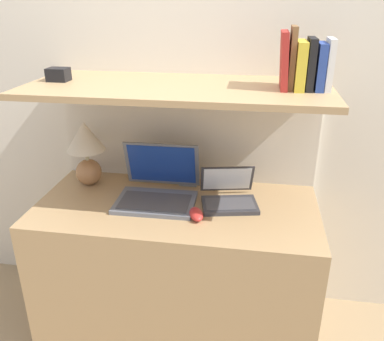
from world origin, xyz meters
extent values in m
cube|color=silver|center=(0.00, 0.72, 1.20)|extent=(6.00, 0.05, 2.40)
cube|color=tan|center=(0.00, 0.33, 0.38)|extent=(1.38, 0.65, 0.77)
cube|color=silver|center=(0.00, 0.67, 0.66)|extent=(1.38, 0.04, 1.31)
cube|color=tan|center=(0.00, 0.40, 1.33)|extent=(1.38, 0.59, 0.03)
ellipsoid|color=#B27A4C|center=(-0.51, 0.49, 0.84)|extent=(0.14, 0.14, 0.14)
cylinder|color=tan|center=(-0.51, 0.49, 0.94)|extent=(0.02, 0.02, 0.06)
cone|color=beige|center=(-0.51, 0.49, 1.04)|extent=(0.20, 0.20, 0.15)
cube|color=slate|center=(-0.10, 0.32, 0.78)|extent=(0.39, 0.28, 0.02)
cube|color=#47474C|center=(-0.10, 0.31, 0.79)|extent=(0.34, 0.19, 0.00)
cube|color=slate|center=(-0.10, 0.49, 0.91)|extent=(0.39, 0.08, 0.25)
cube|color=navy|center=(-0.10, 0.49, 0.91)|extent=(0.35, 0.07, 0.22)
cube|color=#333338|center=(0.26, 0.35, 0.78)|extent=(0.30, 0.23, 0.02)
cube|color=#47474C|center=(0.26, 0.34, 0.79)|extent=(0.25, 0.17, 0.00)
cube|color=#333338|center=(0.23, 0.47, 0.86)|extent=(0.27, 0.12, 0.15)
cube|color=white|center=(0.24, 0.46, 0.87)|extent=(0.24, 0.10, 0.13)
ellipsoid|color=red|center=(0.12, 0.22, 0.79)|extent=(0.10, 0.13, 0.04)
cube|color=gray|center=(0.02, 0.57, 0.84)|extent=(0.09, 0.05, 0.14)
cube|color=#59595B|center=(0.02, 0.54, 0.84)|extent=(0.08, 0.00, 0.10)
cube|color=silver|center=(0.64, 0.40, 1.45)|extent=(0.03, 0.13, 0.21)
cube|color=#284293|center=(0.61, 0.40, 1.44)|extent=(0.03, 0.14, 0.19)
cube|color=black|center=(0.57, 0.40, 1.45)|extent=(0.03, 0.15, 0.21)
cube|color=gold|center=(0.53, 0.40, 1.44)|extent=(0.04, 0.17, 0.20)
cube|color=brown|center=(0.49, 0.40, 1.47)|extent=(0.02, 0.13, 0.26)
cube|color=#A82823|center=(0.46, 0.40, 1.46)|extent=(0.04, 0.17, 0.24)
cube|color=black|center=(-0.57, 0.40, 1.37)|extent=(0.10, 0.08, 0.06)
camera|label=1|loc=(0.36, -1.39, 1.72)|focal=38.00mm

